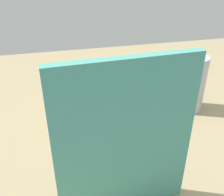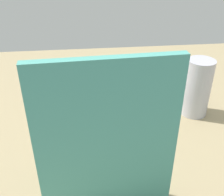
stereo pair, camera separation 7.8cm
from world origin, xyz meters
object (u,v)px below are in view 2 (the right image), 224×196
Objects in this scene: fruit_bowl at (112,117)px; cutting_board at (107,143)px; thermos_tumbler at (197,88)px; orange_front_right at (136,100)px; banana_bunch at (116,93)px; orange_center at (106,89)px; orange_front_left at (99,108)px.

cutting_board reaches higher than fruit_bowl.
fruit_bowl is 1.40× the size of thermos_tumbler.
banana_bunch is at bearing -38.69° from orange_front_right.
fruit_bowl is 29.86cm from thermos_tumbler.
orange_front_right is 7.06cm from banana_bunch.
orange_center is (1.40, -5.74, 7.00)cm from fruit_bowl.
orange_front_left is 1.00× the size of orange_center.
orange_front_left is at bearing 50.03° from fruit_bowl.
fruit_bowl is 3.46× the size of orange_front_left.
thermos_tumbler reaches higher than banana_bunch.
orange_front_left is at bearing 15.13° from orange_front_right.
orange_center is 37.31cm from cutting_board.
banana_bunch is at bearing -125.83° from fruit_bowl.
thermos_tumbler is (-21.64, -6.03, -0.23)cm from orange_front_right.
orange_front_left is 0.22× the size of cutting_board.
cutting_board reaches higher than banana_bunch.
fruit_bowl is 0.76× the size of cutting_board.
cutting_board is at bearing 79.69° from banana_bunch.
orange_front_right reaches higher than fruit_bowl.
thermos_tumbler is (-33.19, -9.16, -0.23)cm from orange_front_left.
cutting_board reaches higher than orange_front_left.
banana_bunch is at bearing -103.18° from cutting_board.
orange_front_right is at bearing -114.83° from cutting_board.
cutting_board is at bearing 81.97° from fruit_bowl.
orange_front_right is 31.74cm from cutting_board.
thermos_tumbler is at bearing -164.58° from orange_front_left.
fruit_bowl is 34.33cm from cutting_board.
thermos_tumbler is at bearing 176.58° from orange_center.
thermos_tumbler reaches higher than fruit_bowl.
orange_front_right is 0.46× the size of banana_bunch.
orange_front_right is 1.00× the size of orange_center.
orange_center is 0.40× the size of thermos_tumbler.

